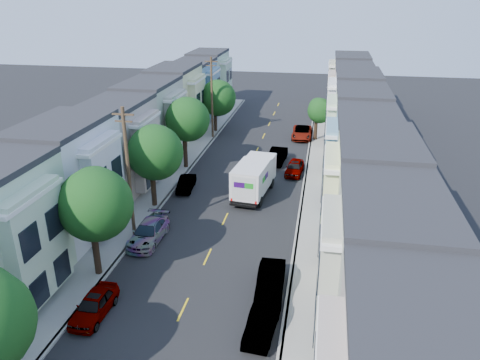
% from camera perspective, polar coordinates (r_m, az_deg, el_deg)
% --- Properties ---
extents(ground, '(160.00, 160.00, 0.00)m').
position_cam_1_polar(ground, '(33.81, -3.98, -9.34)').
color(ground, black).
rests_on(ground, ground).
extents(road_slab, '(12.00, 70.00, 0.02)m').
position_cam_1_polar(road_slab, '(46.93, 0.46, 0.15)').
color(road_slab, black).
rests_on(road_slab, ground).
extents(curb_left, '(0.30, 70.00, 0.15)m').
position_cam_1_polar(curb_left, '(48.24, -6.63, 0.70)').
color(curb_left, gray).
rests_on(curb_left, ground).
extents(curb_right, '(0.30, 70.00, 0.15)m').
position_cam_1_polar(curb_right, '(46.33, 7.85, -0.29)').
color(curb_right, gray).
rests_on(curb_right, ground).
extents(sidewalk_left, '(2.60, 70.00, 0.15)m').
position_cam_1_polar(sidewalk_left, '(48.62, -8.10, 0.80)').
color(sidewalk_left, gray).
rests_on(sidewalk_left, ground).
extents(sidewalk_right, '(2.60, 70.00, 0.15)m').
position_cam_1_polar(sidewalk_right, '(46.31, 9.46, -0.40)').
color(sidewalk_right, gray).
rests_on(sidewalk_right, ground).
extents(centerline, '(0.12, 70.00, 0.01)m').
position_cam_1_polar(centerline, '(46.93, 0.46, 0.13)').
color(centerline, gold).
rests_on(centerline, ground).
extents(townhouse_row_left, '(5.00, 70.00, 8.50)m').
position_cam_1_polar(townhouse_row_left, '(49.93, -12.24, 1.00)').
color(townhouse_row_left, '#6994AA').
rests_on(townhouse_row_left, ground).
extents(townhouse_row_right, '(5.00, 70.00, 8.50)m').
position_cam_1_polar(townhouse_row_right, '(46.49, 14.13, -0.80)').
color(townhouse_row_right, '#6994AA').
rests_on(townhouse_row_right, ground).
extents(tree_b, '(4.70, 4.70, 7.55)m').
position_cam_1_polar(tree_b, '(30.67, -17.35, -2.89)').
color(tree_b, black).
rests_on(tree_b, ground).
extents(tree_c, '(4.70, 4.70, 7.35)m').
position_cam_1_polar(tree_c, '(39.84, -10.42, 3.30)').
color(tree_c, black).
rests_on(tree_c, ground).
extents(tree_d, '(4.57, 4.57, 7.61)m').
position_cam_1_polar(tree_d, '(48.49, -6.52, 7.33)').
color(tree_d, black).
rests_on(tree_d, ground).
extents(tree_e, '(4.70, 4.70, 6.90)m').
position_cam_1_polar(tree_e, '(61.72, -2.79, 9.94)').
color(tree_e, black).
rests_on(tree_e, ground).
extents(tree_far_r, '(3.09, 3.09, 5.36)m').
position_cam_1_polar(tree_far_r, '(58.82, 9.63, 8.28)').
color(tree_far_r, black).
rests_on(tree_far_r, ground).
extents(utility_pole_near, '(1.60, 0.26, 10.00)m').
position_cam_1_polar(utility_pole_near, '(35.16, -13.41, 0.74)').
color(utility_pole_near, '#42301E').
rests_on(utility_pole_near, ground).
extents(utility_pole_far, '(1.60, 0.26, 10.00)m').
position_cam_1_polar(utility_pole_far, '(58.85, -3.44, 9.94)').
color(utility_pole_far, '#42301E').
rests_on(utility_pole_far, ground).
extents(fedex_truck, '(2.63, 6.84, 3.28)m').
position_cam_1_polar(fedex_truck, '(42.60, 1.71, 0.41)').
color(fedex_truck, silver).
rests_on(fedex_truck, ground).
extents(lead_sedan, '(1.98, 4.69, 1.52)m').
position_cam_1_polar(lead_sedan, '(51.24, 4.56, 2.91)').
color(lead_sedan, black).
rests_on(lead_sedan, ground).
extents(parked_left_b, '(1.68, 4.27, 1.38)m').
position_cam_1_polar(parked_left_b, '(29.30, -17.36, -14.38)').
color(parked_left_b, black).
rests_on(parked_left_b, ground).
extents(parked_left_c, '(2.11, 4.94, 1.48)m').
position_cam_1_polar(parked_left_c, '(36.01, -11.08, -6.27)').
color(parked_left_c, '#91939B').
rests_on(parked_left_c, ground).
extents(parked_left_d, '(1.62, 3.79, 1.23)m').
position_cam_1_polar(parked_left_d, '(44.48, -6.58, -0.45)').
color(parked_left_d, '#550A18').
rests_on(parked_left_d, ground).
extents(parked_right_a, '(1.78, 4.16, 1.35)m').
position_cam_1_polar(parked_right_a, '(26.93, 2.72, -16.95)').
color(parked_right_a, '#343434').
rests_on(parked_right_a, ground).
extents(parked_right_b, '(1.73, 4.59, 1.52)m').
position_cam_1_polar(parked_right_b, '(29.89, 3.74, -12.29)').
color(parked_right_b, '#BDBDBD').
rests_on(parked_right_b, ground).
extents(parked_right_c, '(1.96, 4.41, 1.40)m').
position_cam_1_polar(parked_right_c, '(48.24, 6.67, 1.50)').
color(parked_right_c, black).
rests_on(parked_right_c, ground).
extents(parked_right_d, '(2.48, 5.29, 1.46)m').
position_cam_1_polar(parked_right_d, '(60.30, 7.56, 5.75)').
color(parked_right_d, black).
rests_on(parked_right_d, ground).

